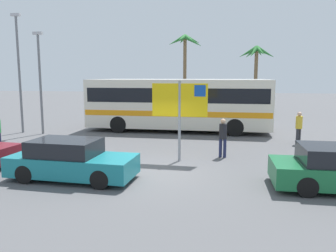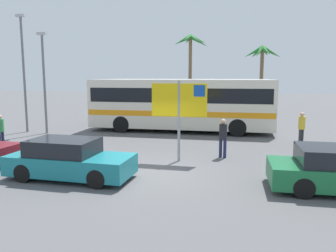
{
  "view_description": "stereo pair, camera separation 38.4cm",
  "coord_description": "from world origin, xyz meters",
  "px_view_note": "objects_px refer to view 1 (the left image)",
  "views": [
    {
      "loc": [
        2.71,
        -11.16,
        3.38
      ],
      "look_at": [
        0.25,
        2.71,
        1.3
      ],
      "focal_mm": 36.19,
      "sensor_mm": 36.0,
      "label": 1
    },
    {
      "loc": [
        3.09,
        -11.09,
        3.38
      ],
      "look_at": [
        0.25,
        2.71,
        1.3
      ],
      "focal_mm": 36.19,
      "sensor_mm": 36.0,
      "label": 2
    }
  ],
  "objects_px": {
    "bus_front_coach": "(178,102)",
    "pedestrian_crossing_lot": "(299,125)",
    "bus_rear_coach": "(183,99)",
    "ferry_sign": "(181,103)",
    "pedestrian_by_bus": "(223,135)",
    "car_teal": "(71,160)"
  },
  "relations": [
    {
      "from": "bus_rear_coach",
      "to": "car_teal",
      "type": "xyz_separation_m",
      "value": [
        -1.9,
        -13.75,
        -1.15
      ]
    },
    {
      "from": "bus_front_coach",
      "to": "pedestrian_crossing_lot",
      "type": "xyz_separation_m",
      "value": [
        6.53,
        -2.99,
        -0.83
      ]
    },
    {
      "from": "car_teal",
      "to": "pedestrian_by_bus",
      "type": "xyz_separation_m",
      "value": [
        4.87,
        3.95,
        0.32
      ]
    },
    {
      "from": "ferry_sign",
      "to": "bus_rear_coach",
      "type": "bearing_deg",
      "value": 98.26
    },
    {
      "from": "bus_front_coach",
      "to": "pedestrian_by_bus",
      "type": "bearing_deg",
      "value": -66.24
    },
    {
      "from": "ferry_sign",
      "to": "pedestrian_crossing_lot",
      "type": "bearing_deg",
      "value": 40.66
    },
    {
      "from": "bus_rear_coach",
      "to": "pedestrian_by_bus",
      "type": "distance_m",
      "value": 10.28
    },
    {
      "from": "bus_front_coach",
      "to": "bus_rear_coach",
      "type": "xyz_separation_m",
      "value": [
        -0.12,
        3.34,
        0.0
      ]
    },
    {
      "from": "car_teal",
      "to": "pedestrian_by_bus",
      "type": "distance_m",
      "value": 6.28
    },
    {
      "from": "bus_rear_coach",
      "to": "car_teal",
      "type": "distance_m",
      "value": 13.93
    },
    {
      "from": "bus_front_coach",
      "to": "car_teal",
      "type": "relative_size",
      "value": 2.64
    },
    {
      "from": "bus_front_coach",
      "to": "pedestrian_by_bus",
      "type": "xyz_separation_m",
      "value": [
        2.85,
        -6.46,
        -0.83
      ]
    },
    {
      "from": "bus_front_coach",
      "to": "ferry_sign",
      "type": "distance_m",
      "value": 7.49
    },
    {
      "from": "bus_front_coach",
      "to": "bus_rear_coach",
      "type": "relative_size",
      "value": 1.0
    },
    {
      "from": "bus_rear_coach",
      "to": "ferry_sign",
      "type": "distance_m",
      "value": 10.81
    },
    {
      "from": "bus_front_coach",
      "to": "bus_rear_coach",
      "type": "distance_m",
      "value": 3.35
    },
    {
      "from": "ferry_sign",
      "to": "pedestrian_by_bus",
      "type": "relative_size",
      "value": 1.96
    },
    {
      "from": "pedestrian_by_bus",
      "to": "car_teal",
      "type": "bearing_deg",
      "value": -43.33
    },
    {
      "from": "ferry_sign",
      "to": "pedestrian_by_bus",
      "type": "bearing_deg",
      "value": 30.19
    },
    {
      "from": "car_teal",
      "to": "pedestrian_by_bus",
      "type": "relative_size",
      "value": 2.56
    },
    {
      "from": "ferry_sign",
      "to": "car_teal",
      "type": "distance_m",
      "value": 4.74
    },
    {
      "from": "bus_rear_coach",
      "to": "ferry_sign",
      "type": "bearing_deg",
      "value": -82.99
    }
  ]
}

